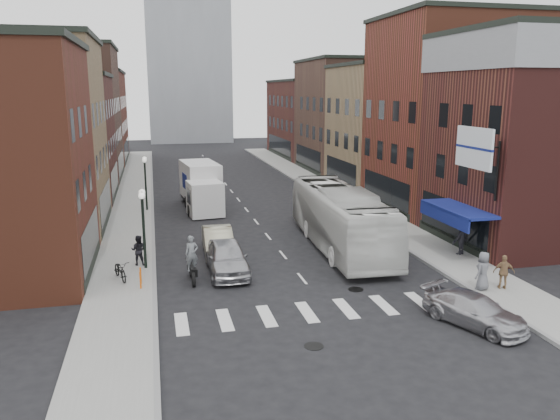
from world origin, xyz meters
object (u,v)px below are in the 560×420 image
object	(u,v)px
streetlamp_near	(143,215)
ped_right_a	(460,237)
sedan_left_far	(218,241)
curb_car	(475,310)
motorcycle_rider	(192,260)
billboard_sign	(476,149)
ped_right_b	(504,272)
ped_left_solo	(138,250)
bike_rack	(141,278)
transit_bus	(340,218)
box_truck	(202,187)
ped_right_c	(483,271)
sedan_left_near	(227,258)
parked_bicycle	(120,270)
streetlamp_far	(145,173)

from	to	relation	value
streetlamp_near	ped_right_a	size ratio (longest dim) A/B	2.17
sedan_left_far	curb_car	bearing A→B (deg)	-51.89
motorcycle_rider	sedan_left_far	bearing A→B (deg)	59.88
billboard_sign	ped_right_b	bearing A→B (deg)	-93.48
ped_right_a	ped_left_solo	bearing A→B (deg)	-30.50
streetlamp_near	bike_rack	world-z (taller)	streetlamp_near
transit_bus	ped_left_solo	distance (m)	11.37
ped_left_solo	bike_rack	bearing A→B (deg)	107.83
sedan_left_far	ped_right_b	world-z (taller)	ped_right_b
box_truck	ped_right_c	world-z (taller)	box_truck
billboard_sign	motorcycle_rider	world-z (taller)	billboard_sign
sedan_left_near	parked_bicycle	world-z (taller)	sedan_left_near
transit_bus	sedan_left_far	world-z (taller)	transit_bus
billboard_sign	box_truck	distance (m)	21.68
ped_left_solo	ped_right_a	distance (m)	17.23
parked_bicycle	ped_right_a	size ratio (longest dim) A/B	0.95
sedan_left_far	curb_car	xyz separation A→B (m)	(8.55, -11.70, -0.13)
ped_right_c	streetlamp_far	bearing A→B (deg)	-81.70
curb_car	ped_right_b	distance (m)	4.44
streetlamp_far	box_truck	world-z (taller)	streetlamp_far
motorcycle_rider	box_truck	bearing A→B (deg)	75.42
sedan_left_far	sedan_left_near	bearing A→B (deg)	-87.21
motorcycle_rider	billboard_sign	bearing A→B (deg)	-13.08
billboard_sign	sedan_left_near	size ratio (longest dim) A/B	0.77
box_truck	ped_right_b	distance (m)	23.92
ped_right_b	ped_right_c	size ratio (longest dim) A/B	0.90
ped_left_solo	ped_right_a	world-z (taller)	ped_right_a
parked_bicycle	ped_right_c	world-z (taller)	ped_right_c
ped_right_c	bike_rack	bearing A→B (deg)	-42.08
bike_rack	ped_right_c	distance (m)	15.52
bike_rack	curb_car	world-z (taller)	curb_car
bike_rack	sedan_left_near	distance (m)	4.39
ped_right_a	ped_right_b	xyz separation A→B (m)	(-0.98, -5.25, -0.16)
ped_right_c	curb_car	bearing A→B (deg)	25.33
bike_rack	motorcycle_rider	size ratio (longest dim) A/B	0.35
streetlamp_near	ped_right_b	xyz separation A→B (m)	(15.79, -6.77, -1.97)
streetlamp_far	sedan_left_near	bearing A→B (deg)	-75.51
bike_rack	ped_right_a	size ratio (longest dim) A/B	0.42
ped_left_solo	streetlamp_near	bearing A→B (deg)	136.56
curb_car	sedan_left_far	bearing A→B (deg)	102.94
transit_bus	ped_right_a	bearing A→B (deg)	-25.89
sedan_left_far	parked_bicycle	size ratio (longest dim) A/B	2.51
ped_right_a	ped_right_c	distance (m)	5.49
ped_right_a	streetlamp_far	bearing A→B (deg)	-66.38
sedan_left_far	transit_bus	bearing A→B (deg)	-0.83
ped_left_solo	ped_right_a	xyz separation A→B (m)	(17.10, -2.07, 0.16)
motorcycle_rider	sedan_left_near	world-z (taller)	motorcycle_rider
ped_right_b	ped_right_c	world-z (taller)	ped_right_c
billboard_sign	bike_rack	xyz separation A→B (m)	(-16.19, 0.80, -5.58)
streetlamp_far	motorcycle_rider	xyz separation A→B (m)	(2.19, -16.21, -1.85)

